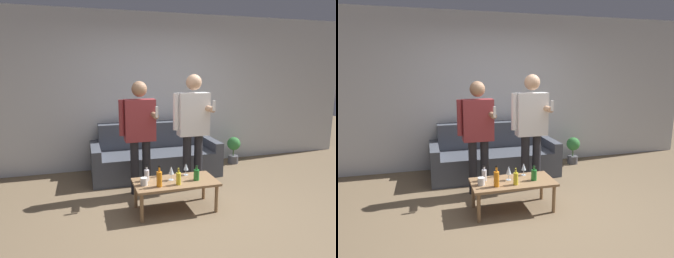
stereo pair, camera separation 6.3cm
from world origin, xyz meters
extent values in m
plane|color=#756047|center=(0.00, 0.00, 0.00)|extent=(16.00, 16.00, 0.00)
cube|color=silver|center=(0.00, 2.23, 1.35)|extent=(8.00, 0.06, 2.70)
cube|color=#474C56|center=(-0.10, 1.57, 0.20)|extent=(1.80, 0.62, 0.41)
cube|color=#474C56|center=(-0.10, 2.01, 0.42)|extent=(1.80, 0.24, 0.84)
cube|color=#474C56|center=(-1.07, 1.69, 0.28)|extent=(0.14, 0.87, 0.56)
cube|color=#474C56|center=(0.87, 1.69, 0.28)|extent=(0.14, 0.87, 0.56)
cube|color=#8E6B47|center=(-0.17, 0.36, 0.37)|extent=(1.03, 0.50, 0.03)
cylinder|color=#8E6B47|center=(-0.64, 0.16, 0.18)|extent=(0.04, 0.04, 0.35)
cylinder|color=#8E6B47|center=(0.30, 0.16, 0.18)|extent=(0.04, 0.04, 0.35)
cylinder|color=#8E6B47|center=(-0.64, 0.56, 0.18)|extent=(0.04, 0.04, 0.35)
cylinder|color=#8E6B47|center=(0.30, 0.56, 0.18)|extent=(0.04, 0.04, 0.35)
cylinder|color=#23752D|center=(0.09, 0.32, 0.45)|extent=(0.07, 0.07, 0.13)
cylinder|color=#23752D|center=(0.09, 0.32, 0.54)|extent=(0.03, 0.03, 0.05)
cylinder|color=black|center=(0.09, 0.32, 0.56)|extent=(0.03, 0.03, 0.01)
cylinder|color=silver|center=(-0.51, 0.47, 0.45)|extent=(0.06, 0.06, 0.14)
cylinder|color=silver|center=(-0.51, 0.47, 0.55)|extent=(0.02, 0.02, 0.05)
cylinder|color=black|center=(-0.51, 0.47, 0.57)|extent=(0.03, 0.03, 0.01)
cylinder|color=yellow|center=(-0.17, 0.24, 0.45)|extent=(0.06, 0.06, 0.15)
cylinder|color=yellow|center=(-0.17, 0.24, 0.56)|extent=(0.02, 0.02, 0.06)
cylinder|color=black|center=(-0.17, 0.24, 0.58)|extent=(0.03, 0.03, 0.01)
cylinder|color=orange|center=(-0.41, 0.24, 0.47)|extent=(0.07, 0.07, 0.18)
cylinder|color=orange|center=(-0.41, 0.24, 0.60)|extent=(0.03, 0.03, 0.07)
cylinder|color=black|center=(-0.41, 0.24, 0.63)|extent=(0.03, 0.03, 0.01)
cylinder|color=silver|center=(0.02, 0.52, 0.38)|extent=(0.06, 0.06, 0.01)
cylinder|color=silver|center=(0.02, 0.52, 0.42)|extent=(0.01, 0.01, 0.07)
cone|color=silver|center=(0.02, 0.52, 0.50)|extent=(0.06, 0.06, 0.09)
cylinder|color=silver|center=(-0.21, 0.40, 0.38)|extent=(0.06, 0.06, 0.01)
cylinder|color=silver|center=(-0.21, 0.40, 0.42)|extent=(0.01, 0.01, 0.07)
cone|color=silver|center=(-0.21, 0.40, 0.51)|extent=(0.07, 0.07, 0.10)
cylinder|color=white|center=(-0.57, 0.33, 0.43)|extent=(0.08, 0.08, 0.09)
cylinder|color=#232328|center=(-0.57, 1.00, 0.38)|extent=(0.12, 0.12, 0.77)
cylinder|color=#232328|center=(-0.40, 1.00, 0.38)|extent=(0.12, 0.12, 0.77)
cube|color=#933338|center=(-0.49, 1.00, 1.06)|extent=(0.42, 0.18, 0.58)
sphere|color=#9E7556|center=(-0.49, 1.00, 1.48)|extent=(0.21, 0.21, 0.21)
cylinder|color=#933338|center=(-0.73, 1.00, 1.10)|extent=(0.08, 0.08, 0.49)
cylinder|color=#9E7556|center=(-0.32, 0.86, 1.14)|extent=(0.08, 0.26, 0.08)
cube|color=white|center=(-0.32, 0.70, 1.20)|extent=(0.03, 0.03, 0.14)
cylinder|color=#232328|center=(0.19, 0.96, 0.41)|extent=(0.12, 0.12, 0.81)
cylinder|color=#232328|center=(0.37, 0.96, 0.41)|extent=(0.12, 0.12, 0.81)
cube|color=white|center=(0.28, 0.96, 1.11)|extent=(0.44, 0.19, 0.61)
sphere|color=tan|center=(0.28, 0.96, 1.56)|extent=(0.22, 0.22, 0.22)
cylinder|color=white|center=(0.02, 0.96, 1.16)|extent=(0.08, 0.08, 0.52)
cylinder|color=tan|center=(0.46, 0.82, 1.21)|extent=(0.08, 0.28, 0.08)
cube|color=white|center=(0.46, 0.65, 1.27)|extent=(0.03, 0.03, 0.14)
cylinder|color=#4C4C51|center=(1.45, 1.89, 0.07)|extent=(0.19, 0.19, 0.14)
cylinder|color=#476B38|center=(1.45, 1.89, 0.22)|extent=(0.02, 0.02, 0.15)
sphere|color=#337A38|center=(1.45, 1.89, 0.38)|extent=(0.25, 0.25, 0.25)
camera|label=1|loc=(-1.23, -2.99, 1.74)|focal=32.00mm
camera|label=2|loc=(-1.17, -3.01, 1.74)|focal=32.00mm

